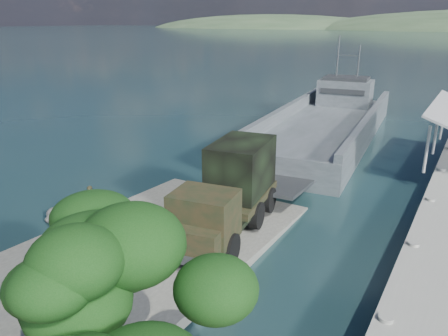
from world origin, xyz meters
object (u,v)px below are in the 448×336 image
soldier (91,207)px  overhang_tree (98,277)px  military_truck (230,190)px  landing_craft (324,131)px

soldier → overhang_tree: bearing=-44.5°
military_truck → soldier: (-6.78, -3.15, -1.31)m
landing_craft → overhang_tree: bearing=-86.6°
military_truck → landing_craft: bearing=87.2°
overhang_tree → landing_craft: bearing=99.0°
landing_craft → military_truck: size_ratio=3.58×
soldier → overhang_tree: overhang_tree is taller
military_truck → overhang_tree: size_ratio=1.38×
military_truck → overhang_tree: 12.33m
military_truck → soldier: military_truck is taller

